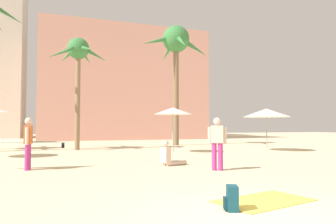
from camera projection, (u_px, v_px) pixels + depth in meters
The scene contains 11 objects.
ground at pixel (266, 221), 4.81m from camera, with size 120.00×120.00×0.00m, color beige.
hotel_pink at pixel (121, 87), 38.51m from camera, with size 18.31×10.16×12.42m, color #DB9989.
palm_tree_far_left at pixel (176, 46), 24.77m from camera, with size 5.69×5.53×9.22m.
palm_tree_left at pixel (78, 57), 19.71m from camera, with size 3.56×3.43×6.88m.
cafe_umbrella_1 at pixel (266, 113), 18.83m from camera, with size 2.74×2.74×2.47m.
cafe_umbrella_3 at pixel (173, 111), 17.68m from camera, with size 2.10×2.10×2.47m.
beach_towel at pixel (264, 201), 6.12m from camera, with size 1.87×1.07×0.01m, color #F4CC4C.
backpack at pixel (232, 199), 5.43m from camera, with size 0.32×0.35×0.42m.
person_mid_left at pixel (28, 141), 10.65m from camera, with size 2.78×0.87×1.72m.
person_mid_right at pixel (169, 157), 11.71m from camera, with size 1.02×0.61×0.93m.
person_near_right at pixel (217, 141), 10.45m from camera, with size 0.57×0.39×1.71m.
Camera 1 is at (-3.03, -4.09, 1.42)m, focal length 34.39 mm.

